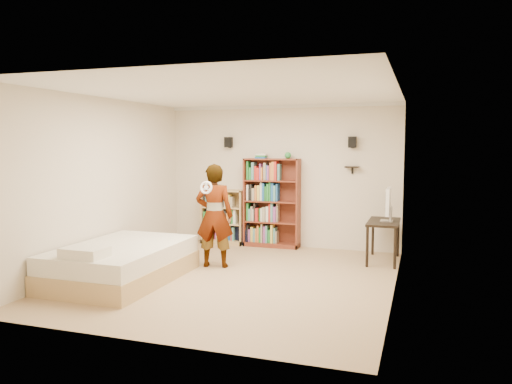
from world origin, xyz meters
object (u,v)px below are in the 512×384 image
computer_desk (383,241)px  person (214,216)px  tall_bookshelf (272,203)px  low_bookshelf (223,217)px  daybed (122,258)px

computer_desk → person: person is taller
tall_bookshelf → low_bookshelf: bearing=-179.7°
tall_bookshelf → person: 1.84m
tall_bookshelf → daybed: size_ratio=0.77×
low_bookshelf → person: size_ratio=0.64×
tall_bookshelf → low_bookshelf: tall_bookshelf is taller
computer_desk → person: (-2.54, -1.23, 0.48)m
computer_desk → person: bearing=-154.3°
computer_desk → daybed: size_ratio=0.46×
person → low_bookshelf: bearing=-83.5°
computer_desk → daybed: bearing=-145.6°
tall_bookshelf → computer_desk: 2.25m
low_bookshelf → tall_bookshelf: bearing=0.3°
tall_bookshelf → daybed: (-1.37, -2.96, -0.52)m
low_bookshelf → person: (0.58, -1.79, 0.29)m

